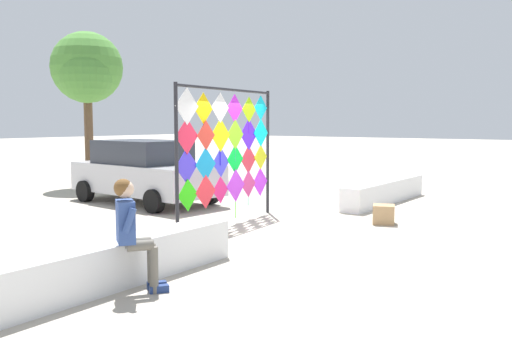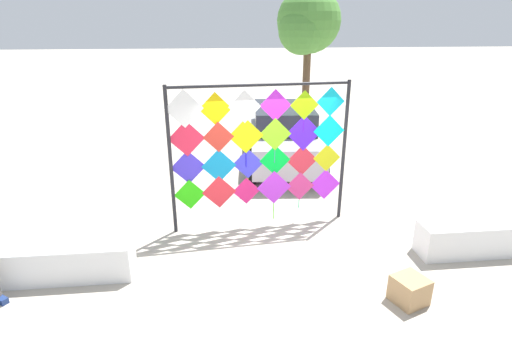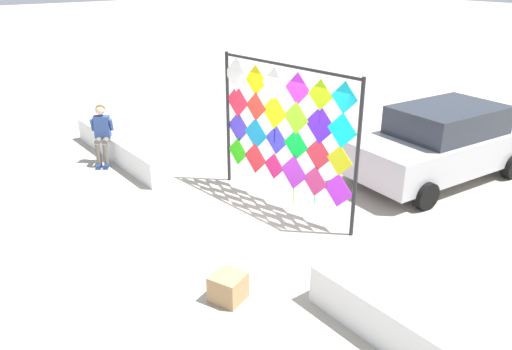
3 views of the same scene
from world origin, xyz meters
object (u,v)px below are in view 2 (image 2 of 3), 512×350
at_px(parked_car, 283,136).
at_px(cardboard_box_large, 409,290).
at_px(kite_display_rack, 259,145).
at_px(tree_far_right, 307,24).

distance_m(parked_car, cardboard_box_large, 6.33).
bearing_deg(kite_display_rack, cardboard_box_large, -54.51).
distance_m(cardboard_box_large, tree_far_right, 11.05).
relative_size(kite_display_rack, parked_car, 0.78).
xyz_separation_m(parked_car, cardboard_box_large, (0.78, -6.25, -0.63)).
bearing_deg(cardboard_box_large, tree_far_right, 86.03).
distance_m(kite_display_rack, parked_car, 3.86).
height_order(kite_display_rack, parked_car, kite_display_rack).
bearing_deg(tree_far_right, cardboard_box_large, -93.97).
relative_size(kite_display_rack, tree_far_right, 0.68).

